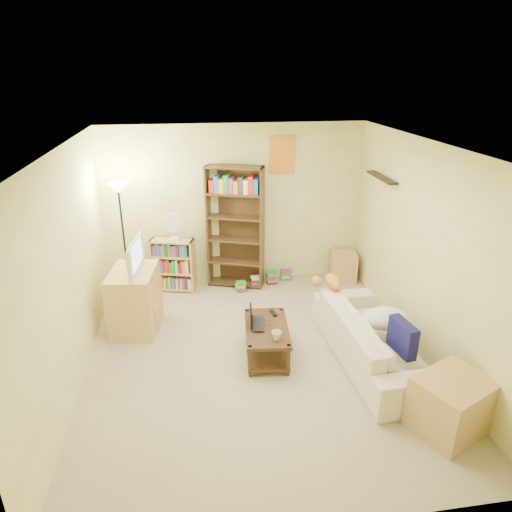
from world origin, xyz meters
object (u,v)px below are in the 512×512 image
(short_bookshelf, at_px, (173,265))
(desk_fan, at_px, (174,226))
(side_table, at_px, (343,266))
(mug, at_px, (277,336))
(tall_bookshelf, at_px, (235,225))
(tv_stand, at_px, (135,300))
(end_cabinet, at_px, (451,405))
(television, at_px, (130,256))
(coffee_table, at_px, (267,337))
(floor_lamp, at_px, (120,210))
(laptop, at_px, (262,324))
(sofa, at_px, (373,338))
(tabby_cat, at_px, (330,281))

(short_bookshelf, height_order, desk_fan, desk_fan)
(side_table, bearing_deg, mug, -124.67)
(tall_bookshelf, bearing_deg, short_bookshelf, -159.27)
(tv_stand, distance_m, end_cabinet, 3.92)
(television, height_order, desk_fan, desk_fan)
(mug, height_order, side_table, mug)
(desk_fan, bearing_deg, tall_bookshelf, 4.19)
(tv_stand, bearing_deg, coffee_table, -21.58)
(short_bookshelf, bearing_deg, television, -98.99)
(coffee_table, height_order, desk_fan, desk_fan)
(short_bookshelf, relative_size, desk_fan, 1.95)
(television, height_order, floor_lamp, floor_lamp)
(laptop, distance_m, tall_bookshelf, 2.05)
(tv_stand, relative_size, tall_bookshelf, 0.43)
(tv_stand, distance_m, television, 0.62)
(sofa, distance_m, tv_stand, 3.06)
(tv_stand, xyz_separation_m, floor_lamp, (-0.16, 0.74, 1.02))
(sofa, relative_size, coffee_table, 2.22)
(laptop, bearing_deg, sofa, -96.25)
(mug, distance_m, side_table, 2.72)
(mug, xyz_separation_m, tall_bookshelf, (-0.21, 2.30, 0.56))
(floor_lamp, bearing_deg, side_table, 5.23)
(laptop, distance_m, tv_stand, 1.77)
(tv_stand, bearing_deg, short_bookshelf, 73.72)
(mug, relative_size, tall_bookshelf, 0.08)
(sofa, distance_m, television, 3.15)
(tv_stand, bearing_deg, end_cabinet, -29.18)
(tabby_cat, bearing_deg, mug, -136.73)
(tall_bookshelf, distance_m, side_table, 1.92)
(tall_bookshelf, relative_size, floor_lamp, 1.06)
(laptop, bearing_deg, tall_bookshelf, 10.95)
(laptop, bearing_deg, tabby_cat, -56.42)
(sofa, bearing_deg, tall_bookshelf, 28.29)
(tabby_cat, relative_size, tv_stand, 0.57)
(television, bearing_deg, sofa, -104.81)
(laptop, height_order, television, television)
(coffee_table, xyz_separation_m, floor_lamp, (-1.77, 1.63, 1.18))
(floor_lamp, xyz_separation_m, side_table, (3.37, 0.31, -1.21))
(end_cabinet, bearing_deg, floor_lamp, 136.97)
(side_table, bearing_deg, television, -161.98)
(tabby_cat, relative_size, floor_lamp, 0.26)
(short_bookshelf, bearing_deg, tv_stand, -98.99)
(mug, xyz_separation_m, tv_stand, (-1.67, 1.19, -0.04))
(desk_fan, distance_m, floor_lamp, 0.84)
(laptop, relative_size, desk_fan, 0.93)
(coffee_table, bearing_deg, end_cabinet, -37.82)
(tv_stand, distance_m, short_bookshelf, 1.19)
(tall_bookshelf, height_order, end_cabinet, tall_bookshelf)
(sofa, distance_m, tall_bookshelf, 2.75)
(mug, relative_size, floor_lamp, 0.08)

